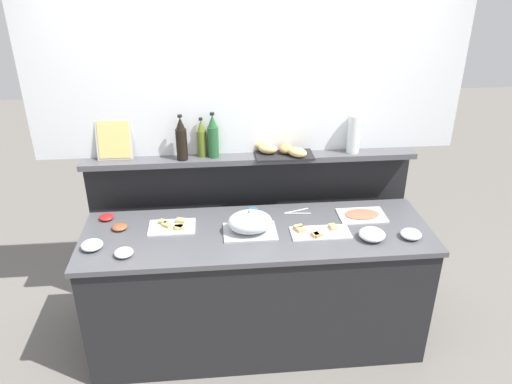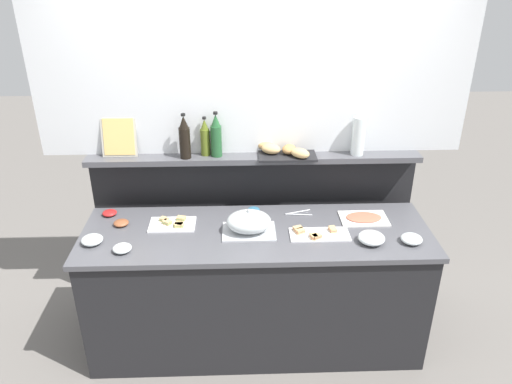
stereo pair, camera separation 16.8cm
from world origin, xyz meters
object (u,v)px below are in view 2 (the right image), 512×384
at_px(sandwich_platter_front, 317,234).
at_px(sandwich_platter_side, 173,224).
at_px(glass_bowl_extra, 411,239).
at_px(condiment_bowl_dark, 254,210).
at_px(condiment_bowl_teal, 110,213).
at_px(water_carafe, 358,136).
at_px(serving_cloche, 249,223).
at_px(olive_oil_bottle, 205,138).
at_px(condiment_bowl_red, 121,223).
at_px(glass_bowl_large, 122,249).
at_px(cold_cuts_platter, 364,218).
at_px(framed_picture, 119,137).
at_px(glass_bowl_medium, 92,240).
at_px(bread_basket, 282,150).
at_px(serving_tongs, 298,213).
at_px(wine_bottle_green, 216,136).
at_px(glass_bowl_small, 371,238).
at_px(wine_bottle_dark, 185,138).

xyz_separation_m(sandwich_platter_front, sandwich_platter_side, (-0.93, 0.16, 0.00)).
bearing_deg(glass_bowl_extra, condiment_bowl_dark, 155.75).
distance_m(sandwich_platter_side, condiment_bowl_teal, 0.47).
bearing_deg(water_carafe, sandwich_platter_front, -122.93).
relative_size(serving_cloche, olive_oil_bottle, 1.23).
bearing_deg(condiment_bowl_red, glass_bowl_large, -77.22).
distance_m(cold_cuts_platter, framed_picture, 1.76).
height_order(sandwich_platter_side, condiment_bowl_teal, sandwich_platter_side).
distance_m(cold_cuts_platter, condiment_bowl_dark, 0.75).
bearing_deg(glass_bowl_medium, bread_basket, 25.08).
relative_size(glass_bowl_medium, serving_tongs, 0.71).
bearing_deg(glass_bowl_large, serving_tongs, 20.98).
height_order(wine_bottle_green, framed_picture, wine_bottle_green).
distance_m(serving_cloche, condiment_bowl_red, 0.85).
height_order(glass_bowl_medium, condiment_bowl_red, glass_bowl_medium).
relative_size(sandwich_platter_side, wine_bottle_green, 0.95).
relative_size(glass_bowl_extra, condiment_bowl_dark, 1.59).
xyz_separation_m(sandwich_platter_side, serving_tongs, (0.84, 0.12, -0.01)).
relative_size(condiment_bowl_dark, serving_tongs, 0.45).
relative_size(serving_cloche, glass_bowl_small, 2.04).
height_order(sandwich_platter_front, olive_oil_bottle, olive_oil_bottle).
bearing_deg(condiment_bowl_dark, wine_bottle_dark, 159.86).
relative_size(glass_bowl_medium, condiment_bowl_dark, 1.59).
relative_size(sandwich_platter_front, condiment_bowl_teal, 3.91).
xyz_separation_m(cold_cuts_platter, olive_oil_bottle, (-1.07, 0.35, 0.45)).
xyz_separation_m(serving_tongs, olive_oil_bottle, (-0.63, 0.26, 0.46)).
height_order(sandwich_platter_side, serving_cloche, serving_cloche).
bearing_deg(glass_bowl_large, bread_basket, 33.35).
xyz_separation_m(condiment_bowl_teal, water_carafe, (1.71, 0.21, 0.46)).
distance_m(sandwich_platter_side, bread_basket, 0.90).
distance_m(sandwich_platter_side, serving_tongs, 0.85).
bearing_deg(bread_basket, serving_tongs, -67.25).
bearing_deg(wine_bottle_dark, bread_basket, 1.89).
distance_m(glass_bowl_small, condiment_bowl_red, 1.62).
xyz_separation_m(framed_picture, water_carafe, (1.65, -0.04, -0.00)).
xyz_separation_m(condiment_bowl_red, condiment_bowl_teal, (-0.11, 0.14, -0.00)).
xyz_separation_m(wine_bottle_green, bread_basket, (0.45, -0.01, -0.11)).
distance_m(serving_tongs, olive_oil_bottle, 0.82).
relative_size(cold_cuts_platter, condiment_bowl_teal, 3.26).
bearing_deg(serving_tongs, serving_cloche, -145.81).
relative_size(sandwich_platter_side, bread_basket, 0.74).
distance_m(cold_cuts_platter, glass_bowl_large, 1.58).
relative_size(glass_bowl_small, condiment_bowl_red, 1.68).
xyz_separation_m(glass_bowl_extra, framed_picture, (-1.88, 0.66, 0.45)).
bearing_deg(glass_bowl_large, sandwich_platter_front, 6.77).
xyz_separation_m(condiment_bowl_red, wine_bottle_dark, (0.42, 0.33, 0.46)).
bearing_deg(wine_bottle_dark, glass_bowl_medium, -135.15).
relative_size(condiment_bowl_red, wine_bottle_dark, 0.31).
bearing_deg(glass_bowl_extra, water_carafe, 110.61).
bearing_deg(olive_oil_bottle, glass_bowl_extra, -26.77).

